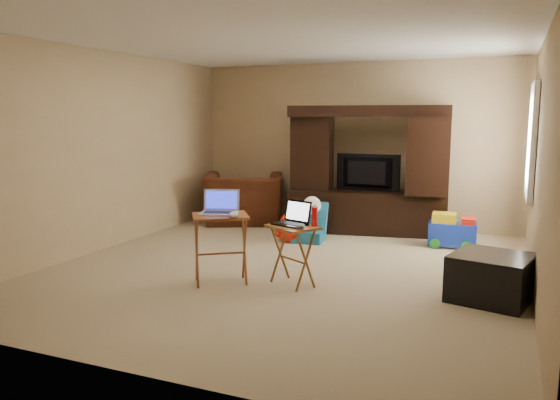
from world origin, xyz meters
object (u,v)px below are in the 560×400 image
at_px(plush_toy, 287,228).
at_px(ottoman, 491,277).
at_px(recliner, 244,198).
at_px(child_rocker, 309,222).
at_px(water_bottle, 314,217).
at_px(laptop_left, 219,202).
at_px(mouse_left, 234,214).
at_px(entertainment_center, 367,170).
at_px(push_toy, 452,230).
at_px(tray_table_right, 293,255).
at_px(television, 366,173).
at_px(mouse_right, 301,227).
at_px(laptop_right, 290,213).
at_px(tray_table_left, 221,249).

height_order(plush_toy, ottoman, ottoman).
xyz_separation_m(recliner, ottoman, (3.76, -2.46, -0.18)).
distance_m(child_rocker, water_bottle, 1.99).
bearing_deg(plush_toy, ottoman, -29.08).
xyz_separation_m(laptop_left, mouse_left, (0.22, -0.10, -0.09)).
distance_m(entertainment_center, recliner, 2.04).
relative_size(plush_toy, push_toy, 0.65).
bearing_deg(child_rocker, laptop_left, -100.51).
distance_m(tray_table_right, laptop_left, 0.91).
height_order(television, laptop_left, television).
xyz_separation_m(child_rocker, mouse_left, (0.00, -2.18, 0.47)).
relative_size(entertainment_center, recliner, 1.86).
bearing_deg(mouse_right, mouse_left, -164.90).
bearing_deg(laptop_right, mouse_left, -126.51).
bearing_deg(recliner, laptop_right, 101.04).
relative_size(recliner, push_toy, 2.01).
height_order(plush_toy, tray_table_left, tray_table_left).
bearing_deg(laptop_left, tray_table_right, -3.59).
bearing_deg(recliner, television, 156.20).
distance_m(entertainment_center, plush_toy, 1.51).
relative_size(recliner, child_rocker, 2.25).
bearing_deg(push_toy, mouse_left, -129.13).
height_order(entertainment_center, tray_table_left, entertainment_center).
xyz_separation_m(push_toy, ottoman, (0.53, -2.03, -0.01)).
bearing_deg(push_toy, recliner, 168.34).
height_order(child_rocker, laptop_right, laptop_right).
bearing_deg(mouse_left, water_bottle, 27.81).
distance_m(recliner, mouse_left, 3.36).
bearing_deg(recliner, entertainment_center, 157.51).
height_order(tray_table_right, laptop_left, laptop_left).
bearing_deg(mouse_left, tray_table_left, 159.78).
distance_m(recliner, laptop_right, 3.32).
height_order(laptop_right, mouse_right, laptop_right).
relative_size(television, push_toy, 1.55).
distance_m(recliner, child_rocker, 1.64).
distance_m(laptop_right, mouse_left, 0.56).
distance_m(entertainment_center, mouse_right, 2.91).
xyz_separation_m(entertainment_center, laptop_right, (-0.10, -2.75, -0.19)).
bearing_deg(laptop_left, laptop_right, -1.22).
bearing_deg(tray_table_right, mouse_left, -120.18).
bearing_deg(mouse_left, tray_table_right, 30.03).
distance_m(tray_table_left, laptop_left, 0.47).
xyz_separation_m(mouse_left, mouse_right, (0.63, 0.17, -0.10)).
xyz_separation_m(push_toy, mouse_right, (-1.19, -2.43, 0.41)).
xyz_separation_m(recliner, child_rocker, (1.40, -0.85, -0.12)).
distance_m(push_toy, tray_table_right, 2.66).
bearing_deg(tray_table_left, television, 41.13).
bearing_deg(push_toy, ottoman, -79.34).
bearing_deg(entertainment_center, child_rocker, -132.64).
height_order(entertainment_center, television, entertainment_center).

